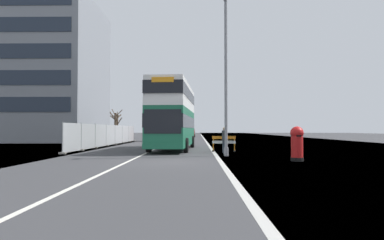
# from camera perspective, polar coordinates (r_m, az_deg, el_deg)

# --- Properties ---
(ground) EXTENTS (140.00, 280.00, 0.10)m
(ground) POSITION_cam_1_polar(r_m,az_deg,el_deg) (16.56, -1.61, -7.18)
(ground) COLOR #38383A
(double_decker_bus) EXTENTS (3.20, 11.35, 4.97)m
(double_decker_bus) POSITION_cam_1_polar(r_m,az_deg,el_deg) (26.40, -3.11, 0.76)
(double_decker_bus) COLOR #196042
(double_decker_bus) RESTS_ON ground
(lamppost_foreground) EXTENTS (0.29, 0.70, 9.54)m
(lamppost_foreground) POSITION_cam_1_polar(r_m,az_deg,el_deg) (20.27, 5.72, 6.82)
(lamppost_foreground) COLOR gray
(lamppost_foreground) RESTS_ON ground
(red_pillar_postbox) EXTENTS (0.65, 0.65, 1.72)m
(red_pillar_postbox) POSITION_cam_1_polar(r_m,az_deg,el_deg) (17.57, 17.24, -3.56)
(red_pillar_postbox) COLOR black
(red_pillar_postbox) RESTS_ON ground
(roadworks_barrier) EXTENTS (1.67, 0.62, 1.09)m
(roadworks_barrier) POSITION_cam_1_polar(r_m,az_deg,el_deg) (24.07, 5.38, -3.70)
(roadworks_barrier) COLOR orange
(roadworks_barrier) RESTS_ON ground
(construction_site_fence) EXTENTS (0.44, 24.00, 2.05)m
(construction_site_fence) POSITION_cam_1_polar(r_m,az_deg,el_deg) (34.28, -13.52, -2.52)
(construction_site_fence) COLOR #A8AAAD
(construction_site_fence) RESTS_ON ground
(car_oncoming_near) EXTENTS (1.97, 4.43, 2.10)m
(car_oncoming_near) POSITION_cam_1_polar(r_m,az_deg,el_deg) (45.63, -6.08, -2.32)
(car_oncoming_near) COLOR maroon
(car_oncoming_near) RESTS_ON ground
(car_receding_mid) EXTENTS (1.99, 3.80, 2.26)m
(car_receding_mid) POSITION_cam_1_polar(r_m,az_deg,el_deg) (55.51, -5.11, -2.11)
(car_receding_mid) COLOR slate
(car_receding_mid) RESTS_ON ground
(car_receding_far) EXTENTS (1.99, 3.93, 2.16)m
(car_receding_far) POSITION_cam_1_polar(r_m,az_deg,el_deg) (62.19, -5.01, -2.10)
(car_receding_far) COLOR navy
(car_receding_far) RESTS_ON ground
(car_far_side) EXTENTS (1.97, 4.21, 2.29)m
(car_far_side) POSITION_cam_1_polar(r_m,az_deg,el_deg) (69.67, -0.28, -1.99)
(car_far_side) COLOR maroon
(car_far_side) RESTS_ON ground
(bare_tree_far_verge_near) EXTENTS (2.49, 2.20, 4.77)m
(bare_tree_far_verge_near) POSITION_cam_1_polar(r_m,az_deg,el_deg) (54.81, -16.17, -0.60)
(bare_tree_far_verge_near) COLOR #4C3D2D
(bare_tree_far_verge_near) RESTS_ON ground
(bare_tree_far_verge_mid) EXTENTS (2.59, 2.53, 4.79)m
(bare_tree_far_verge_mid) POSITION_cam_1_polar(r_m,az_deg,el_deg) (53.83, -12.78, -0.54)
(bare_tree_far_verge_mid) COLOR #4C3D2D
(bare_tree_far_verge_mid) RESTS_ON ground
(bare_tree_far_verge_far) EXTENTS (2.79, 2.34, 4.78)m
(bare_tree_far_verge_far) POSITION_cam_1_polar(r_m,az_deg,el_deg) (61.82, -12.52, -0.77)
(bare_tree_far_verge_far) COLOR #4C3D2D
(bare_tree_far_verge_far) RESTS_ON ground
(pedestrian_at_kerb) EXTENTS (0.34, 0.34, 1.72)m
(pedestrian_at_kerb) POSITION_cam_1_polar(r_m,az_deg,el_deg) (22.75, 5.48, -3.35)
(pedestrian_at_kerb) COLOR #2D3342
(pedestrian_at_kerb) RESTS_ON ground
(backdrop_office_block) EXTENTS (25.33, 14.14, 18.07)m
(backdrop_office_block) POSITION_cam_1_polar(r_m,az_deg,el_deg) (52.16, -29.32, 6.85)
(backdrop_office_block) COLOR gray
(backdrop_office_block) RESTS_ON ground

